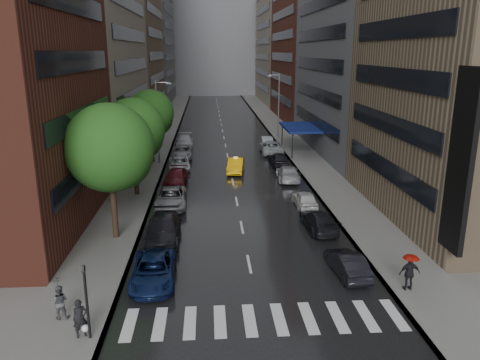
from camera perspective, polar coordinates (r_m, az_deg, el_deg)
name	(u,v)px	position (r m, az deg, el deg)	size (l,w,h in m)	color
ground	(256,298)	(24.72, 1.96, -14.21)	(220.00, 220.00, 0.00)	gray
road	(223,133)	(72.43, -2.08, 5.76)	(14.00, 140.00, 0.01)	black
sidewalk_left	(164,133)	(72.69, -9.23, 5.66)	(4.00, 140.00, 0.15)	gray
sidewalk_right	(281,132)	(73.25, 5.01, 5.88)	(4.00, 140.00, 0.15)	gray
crosswalk	(264,319)	(23.03, 3.00, -16.62)	(13.15, 2.80, 0.01)	silver
buildings_left	(127,27)	(81.22, -13.60, 17.73)	(8.00, 108.00, 38.00)	maroon
buildings_right	(314,33)	(79.99, 8.95, 17.32)	(8.05, 109.10, 36.00)	#937A5B
building_far	(214,37)	(139.42, -3.14, 17.02)	(40.00, 14.00, 32.00)	slate
tree_near	(110,148)	(31.05, -15.62, 3.79)	(5.73, 5.73, 9.13)	#382619
tree_mid	(133,130)	(40.66, -12.89, 6.01)	(5.33, 5.33, 8.50)	#382619
tree_far	(150,113)	(52.86, -10.87, 8.01)	(5.15, 5.15, 8.20)	#382619
taxi	(236,165)	(48.59, -0.54, 1.80)	(1.57, 4.50, 1.48)	#F8B00D
parked_cars_left	(175,181)	(43.33, -7.91, -0.07)	(2.63, 43.14, 1.59)	#0E1A41
parked_cars_right	(286,170)	(47.01, 5.60, 1.24)	(2.70, 41.34, 1.58)	black
ped_bag_walker	(81,319)	(22.27, -18.86, -15.76)	(0.76, 0.66, 1.75)	black
ped_black_umbrella	(59,294)	(23.75, -21.25, -12.85)	(0.96, 0.98, 2.09)	#4E4E53
ped_red_umbrella	(410,269)	(26.17, 20.01, -10.16)	(1.11, 0.82, 2.01)	black
traffic_light	(86,295)	(21.47, -18.25, -13.16)	(0.18, 0.15, 3.45)	black
street_lamp_left	(158,120)	(52.15, -9.95, 7.16)	(1.74, 0.22, 9.00)	gray
street_lamp_right	(278,104)	(67.50, 4.67, 9.19)	(1.74, 0.22, 9.00)	gray
awning	(300,128)	(58.18, 7.33, 6.36)	(4.00, 8.00, 3.12)	navy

